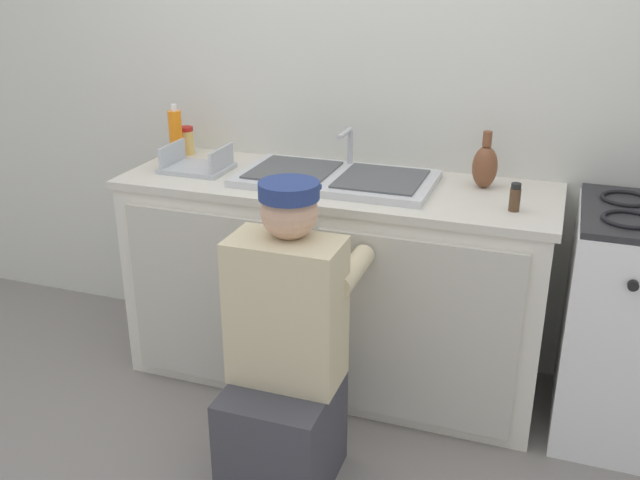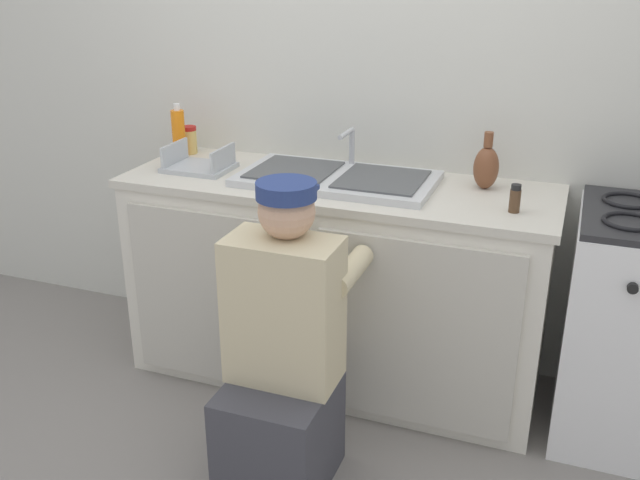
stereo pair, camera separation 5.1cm
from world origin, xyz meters
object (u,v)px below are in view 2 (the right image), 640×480
object	(u,v)px
sink_double_basin	(337,178)
dish_rack_tray	(199,164)
condiment_jar	(189,140)
soap_bottle_orange	(179,134)
spice_bottle_pepper	(515,199)
plumber_person	(283,365)
vase_decorative	(486,167)

from	to	relation	value
sink_double_basin	dish_rack_tray	distance (m)	0.62
condiment_jar	soap_bottle_orange	size ratio (longest dim) A/B	0.51
sink_double_basin	spice_bottle_pepper	size ratio (longest dim) A/B	7.62
plumber_person	vase_decorative	distance (m)	1.13
sink_double_basin	plumber_person	distance (m)	0.85
vase_decorative	dish_rack_tray	distance (m)	1.22
spice_bottle_pepper	soap_bottle_orange	size ratio (longest dim) A/B	0.42
spice_bottle_pepper	vase_decorative	world-z (taller)	vase_decorative
condiment_jar	vase_decorative	bearing A→B (deg)	-2.49
spice_bottle_pepper	soap_bottle_orange	distance (m)	1.54
plumber_person	soap_bottle_orange	world-z (taller)	soap_bottle_orange
plumber_person	vase_decorative	world-z (taller)	vase_decorative
sink_double_basin	soap_bottle_orange	distance (m)	0.81
plumber_person	soap_bottle_orange	distance (m)	1.30
sink_double_basin	soap_bottle_orange	world-z (taller)	soap_bottle_orange
spice_bottle_pepper	plumber_person	bearing A→B (deg)	-138.64
sink_double_basin	vase_decorative	size ratio (longest dim) A/B	3.48
spice_bottle_pepper	condiment_jar	world-z (taller)	condiment_jar
spice_bottle_pepper	dish_rack_tray	xyz separation A→B (m)	(-1.35, 0.08, -0.03)
vase_decorative	sink_double_basin	bearing A→B (deg)	-167.70
soap_bottle_orange	sink_double_basin	bearing A→B (deg)	-7.12
plumber_person	condiment_jar	distance (m)	1.34
sink_double_basin	soap_bottle_orange	xyz separation A→B (m)	(-0.80, 0.10, 0.09)
sink_double_basin	plumber_person	size ratio (longest dim) A/B	0.72
vase_decorative	dish_rack_tray	world-z (taller)	vase_decorative
sink_double_basin	plumber_person	bearing A→B (deg)	-85.81
sink_double_basin	plumber_person	world-z (taller)	plumber_person
vase_decorative	condiment_jar	size ratio (longest dim) A/B	1.80
spice_bottle_pepper	condiment_jar	distance (m)	1.55
vase_decorative	spice_bottle_pepper	bearing A→B (deg)	-59.92
condiment_jar	dish_rack_tray	xyz separation A→B (m)	(0.18, -0.23, -0.04)
condiment_jar	soap_bottle_orange	distance (m)	0.10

